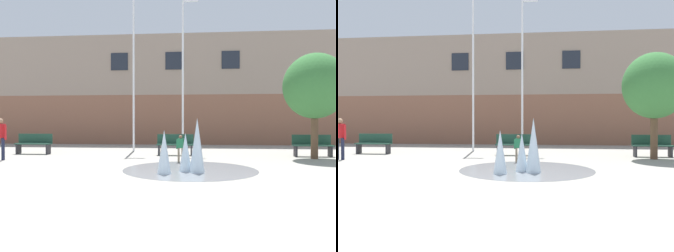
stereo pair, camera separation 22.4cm
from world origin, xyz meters
The scene contains 11 objects.
ground_plane centered at (0.00, 0.00, 0.00)m, with size 100.00×100.00×0.00m, color #9E998E.
library_building centered at (0.00, 18.45, 3.51)m, with size 36.00×6.05×7.01m.
splash_fountain centered at (1.13, 4.36, 0.57)m, with size 4.08×4.08×1.57m.
park_bench_far_left centered at (-5.91, 9.08, 0.48)m, with size 1.60×0.44×0.91m.
park_bench_under_right_flagpole centered at (0.50, 9.08, 0.48)m, with size 1.60×0.44×0.91m.
park_bench_far_right centered at (6.26, 9.08, 0.48)m, with size 1.60×0.44×0.91m.
child_with_pink_shirt centered at (0.86, 6.59, 0.58)m, with size 0.31×0.18×0.99m.
adult_watching centered at (-5.99, 6.65, 0.93)m, with size 0.50×0.38×1.59m.
flagpole_left centered at (-1.65, 10.82, 4.44)m, with size 0.80×0.10×8.39m.
flagpole_right centered at (0.78, 10.82, 4.30)m, with size 0.80×0.10×8.10m.
street_tree_near_building centered at (6.04, 8.17, 2.84)m, with size 2.41×2.41×4.14m.
Camera 1 is at (1.46, -5.11, 1.48)m, focal length 35.00 mm.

